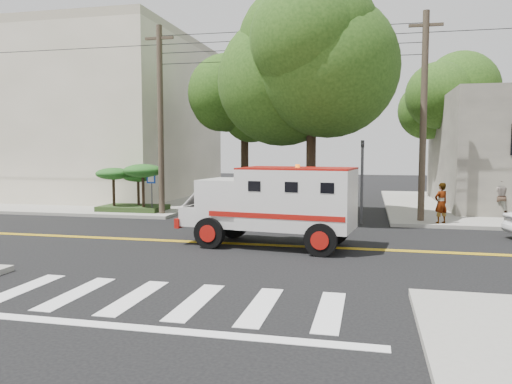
# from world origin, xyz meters

# --- Properties ---
(ground) EXTENTS (100.00, 100.00, 0.00)m
(ground) POSITION_xyz_m (0.00, 0.00, 0.00)
(ground) COLOR black
(ground) RESTS_ON ground
(sidewalk_nw) EXTENTS (17.00, 17.00, 0.15)m
(sidewalk_nw) POSITION_xyz_m (-13.50, 13.50, 0.07)
(sidewalk_nw) COLOR gray
(sidewalk_nw) RESTS_ON ground
(building_left) EXTENTS (16.00, 14.00, 10.00)m
(building_left) POSITION_xyz_m (-15.50, 15.00, 5.15)
(building_left) COLOR #BCB59A
(building_left) RESTS_ON sidewalk_nw
(utility_pole_left) EXTENTS (0.28, 0.28, 9.00)m
(utility_pole_left) POSITION_xyz_m (-5.60, 6.00, 4.50)
(utility_pole_left) COLOR #382D23
(utility_pole_left) RESTS_ON ground
(utility_pole_right) EXTENTS (0.28, 0.28, 9.00)m
(utility_pole_right) POSITION_xyz_m (6.30, 6.20, 4.50)
(utility_pole_right) COLOR #382D23
(utility_pole_right) RESTS_ON ground
(tree_main) EXTENTS (6.08, 5.70, 9.85)m
(tree_main) POSITION_xyz_m (1.94, 6.21, 7.20)
(tree_main) COLOR black
(tree_main) RESTS_ON ground
(tree_left) EXTENTS (4.48, 4.20, 7.70)m
(tree_left) POSITION_xyz_m (-2.68, 11.79, 5.73)
(tree_left) COLOR black
(tree_left) RESTS_ON ground
(tree_right) EXTENTS (4.80, 4.50, 8.20)m
(tree_right) POSITION_xyz_m (8.84, 15.77, 6.09)
(tree_right) COLOR black
(tree_right) RESTS_ON ground
(traffic_signal) EXTENTS (0.15, 0.18, 3.60)m
(traffic_signal) POSITION_xyz_m (3.80, 5.60, 2.23)
(traffic_signal) COLOR #3F3F42
(traffic_signal) RESTS_ON ground
(accessibility_sign) EXTENTS (0.45, 0.10, 2.02)m
(accessibility_sign) POSITION_xyz_m (-6.20, 6.17, 1.37)
(accessibility_sign) COLOR #3F3F42
(accessibility_sign) RESTS_ON ground
(palm_planter) EXTENTS (3.52, 2.63, 2.36)m
(palm_planter) POSITION_xyz_m (-7.44, 6.62, 1.65)
(palm_planter) COLOR #1E3314
(palm_planter) RESTS_ON sidewalk_nw
(armored_truck) EXTENTS (5.98, 2.91, 2.62)m
(armored_truck) POSITION_xyz_m (1.11, -0.16, 1.49)
(armored_truck) COLOR beige
(armored_truck) RESTS_ON ground
(pedestrian_a) EXTENTS (0.74, 0.68, 1.69)m
(pedestrian_a) POSITION_xyz_m (7.02, 5.50, 1.00)
(pedestrian_a) COLOR gray
(pedestrian_a) RESTS_ON sidewalk_ne
(pedestrian_b) EXTENTS (1.09, 0.97, 1.87)m
(pedestrian_b) POSITION_xyz_m (9.91, 8.22, 1.08)
(pedestrian_b) COLOR gray
(pedestrian_b) RESTS_ON sidewalk_ne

